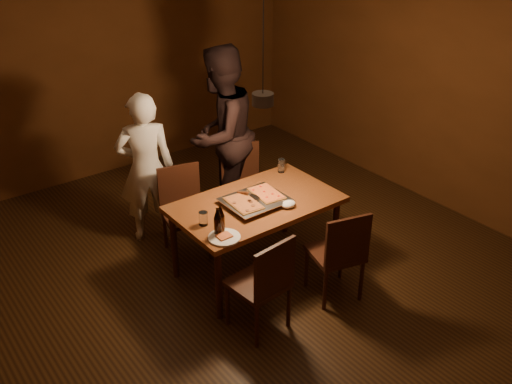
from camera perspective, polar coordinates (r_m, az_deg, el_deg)
room_shell at (r=4.82m, az=0.66°, el=5.33°), size 6.00×6.00×6.00m
dining_table at (r=5.21m, az=0.00°, el=-1.68°), size 1.50×0.90×0.75m
chair_far_left at (r=5.64m, az=-7.32°, el=-1.06°), size 0.51×0.51×0.49m
chair_far_right at (r=6.07m, az=-1.32°, el=1.41°), size 0.53×0.53×0.49m
chair_near_left at (r=4.57m, az=0.94°, el=-8.57°), size 0.46×0.46×0.49m
chair_near_right at (r=4.97m, az=8.46°, el=-5.57°), size 0.52×0.52×0.49m
pizza_tray at (r=5.13m, az=-0.09°, el=-0.96°), size 0.56×0.46×0.05m
pizza_meat at (r=5.04m, az=-1.24°, el=-1.10°), size 0.25×0.38×0.02m
pizza_cheese at (r=5.20m, az=1.05°, el=-0.11°), size 0.25×0.36×0.02m
spatula at (r=5.12m, az=-0.17°, el=-0.51°), size 0.18×0.26×0.04m
beer_bottle_a at (r=4.65m, az=-3.84°, el=-2.97°), size 0.06×0.06×0.25m
beer_bottle_b at (r=4.68m, az=-3.55°, el=-2.71°), size 0.07×0.07×0.25m
water_glass_left at (r=4.82m, az=-5.29°, el=-2.66°), size 0.08×0.08×0.12m
water_glass_right at (r=5.69m, az=2.55°, el=2.65°), size 0.07×0.07×0.14m
plate_slice at (r=4.66m, az=-3.19°, el=-4.54°), size 0.27×0.27×0.03m
napkin at (r=5.08m, az=3.25°, el=-1.22°), size 0.14×0.11×0.06m
diner_white at (r=5.80m, az=-10.95°, el=2.32°), size 0.68×0.57×1.58m
diner_dark at (r=6.09m, az=-3.53°, el=5.74°), size 1.13×1.02×1.90m
pendant_lamp at (r=4.69m, az=0.69°, el=9.39°), size 0.18×0.18×1.10m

